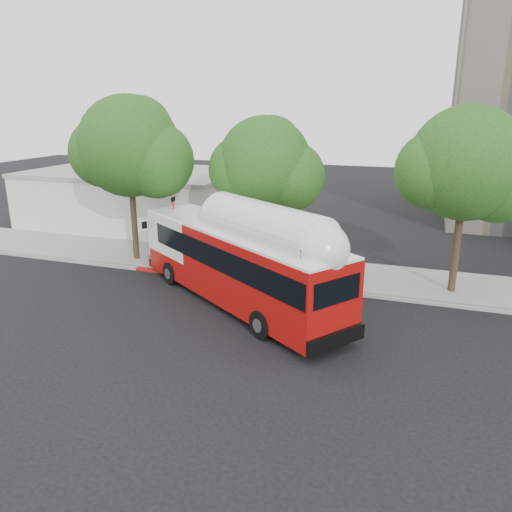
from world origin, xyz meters
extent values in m
plane|color=black|center=(0.00, 0.00, 0.00)|extent=(120.00, 120.00, 0.00)
cube|color=gray|center=(0.00, 6.50, 0.07)|extent=(60.00, 5.00, 0.15)
cube|color=gray|center=(0.00, 3.90, 0.07)|extent=(60.00, 0.30, 0.15)
cube|color=maroon|center=(-3.00, 3.90, 0.08)|extent=(10.00, 0.32, 0.16)
cylinder|color=#2D2116|center=(-9.00, 5.50, 3.04)|extent=(0.36, 0.36, 6.08)
sphere|color=#214914|center=(-9.00, 5.50, 6.84)|extent=(5.80, 5.80, 5.80)
sphere|color=#214914|center=(-7.41, 5.70, 6.08)|extent=(4.35, 4.35, 4.35)
cylinder|color=#2D2116|center=(-1.00, 6.00, 2.72)|extent=(0.36, 0.36, 5.44)
sphere|color=#214914|center=(-1.00, 6.00, 6.12)|extent=(5.00, 5.00, 5.00)
sphere|color=#214914|center=(0.38, 6.20, 5.44)|extent=(3.75, 3.75, 3.75)
cylinder|color=#2D2116|center=(9.00, 5.80, 2.88)|extent=(0.36, 0.36, 5.76)
sphere|color=#214914|center=(9.00, 5.80, 6.48)|extent=(5.40, 5.40, 5.40)
sphere|color=#214914|center=(10.48, 6.00, 5.76)|extent=(4.05, 4.05, 4.05)
cube|color=silver|center=(-14.00, 14.00, 2.00)|extent=(16.00, 10.00, 4.00)
cube|color=gray|center=(-14.00, 14.00, 4.10)|extent=(16.20, 10.20, 0.30)
cube|color=#9C0C0A|center=(-0.75, 1.06, 1.96)|extent=(12.35, 9.82, 3.16)
cube|color=black|center=(-0.31, 0.75, 2.62)|extent=(11.32, 9.13, 1.04)
cube|color=white|center=(-0.75, 1.06, 3.59)|extent=(12.30, 9.75, 0.11)
cube|color=white|center=(1.03, -0.19, 3.87)|extent=(6.97, 5.79, 0.60)
cube|color=black|center=(-6.61, 5.15, 0.55)|extent=(1.84, 2.11, 0.07)
imported|color=navy|center=(-6.61, 5.15, 1.07)|extent=(1.61, 1.91, 0.98)
cylinder|color=red|center=(-5.68, 4.31, 2.03)|extent=(0.12, 0.12, 4.06)
cube|color=black|center=(-5.68, 4.31, 4.16)|extent=(0.05, 0.41, 0.25)
camera|label=1|loc=(7.30, -19.67, 9.08)|focal=35.00mm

